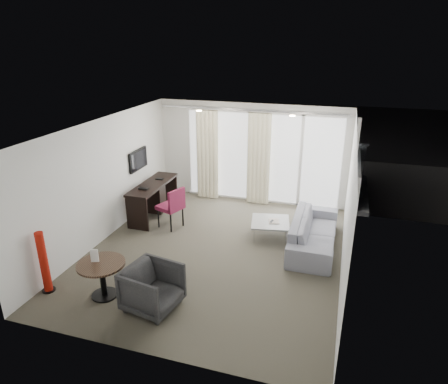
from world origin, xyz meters
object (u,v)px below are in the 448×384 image
(tub_armchair, at_px, (153,288))
(desk_chair, at_px, (170,207))
(rattan_chair_b, at_px, (330,177))
(sofa, at_px, (314,232))
(round_table, at_px, (103,280))
(coffee_table, at_px, (270,229))
(desk, at_px, (154,200))
(red_lamp, at_px, (44,262))
(rattan_chair_a, at_px, (287,169))

(tub_armchair, bearing_deg, desk_chair, 28.73)
(tub_armchair, relative_size, rattan_chair_b, 1.11)
(tub_armchair, bearing_deg, sofa, -28.78)
(round_table, distance_m, tub_armchair, 0.95)
(desk_chair, height_order, coffee_table, desk_chair)
(desk, bearing_deg, sofa, -6.38)
(red_lamp, distance_m, tub_armchair, 1.98)
(desk, height_order, desk_chair, desk_chair)
(sofa, relative_size, rattan_chair_b, 3.03)
(round_table, height_order, red_lamp, red_lamp)
(desk_chair, bearing_deg, tub_armchair, -51.05)
(sofa, xyz_separation_m, rattan_chair_a, (-1.16, 3.82, 0.09))
(desk_chair, relative_size, rattan_chair_b, 1.31)
(desk_chair, relative_size, coffee_table, 1.20)
(round_table, distance_m, rattan_chair_b, 7.24)
(desk, relative_size, tub_armchair, 2.17)
(red_lamp, height_order, sofa, red_lamp)
(desk, bearing_deg, round_table, -78.36)
(coffee_table, bearing_deg, desk, 174.95)
(coffee_table, bearing_deg, round_table, -127.34)
(round_table, relative_size, rattan_chair_a, 0.96)
(coffee_table, relative_size, rattan_chair_a, 0.98)
(tub_armchair, bearing_deg, round_table, 97.36)
(round_table, height_order, sofa, sofa)
(desk, relative_size, rattan_chair_b, 2.39)
(tub_armchair, distance_m, rattan_chair_a, 6.78)
(desk_chair, bearing_deg, rattan_chair_a, 81.53)
(desk_chair, distance_m, red_lamp, 3.12)
(desk_chair, xyz_separation_m, rattan_chair_b, (3.38, 3.62, -0.12))
(desk_chair, distance_m, coffee_table, 2.33)
(red_lamp, bearing_deg, tub_armchair, 3.50)
(round_table, bearing_deg, red_lamp, -170.93)
(rattan_chair_a, bearing_deg, round_table, -97.88)
(desk, relative_size, sofa, 0.79)
(desk, bearing_deg, rattan_chair_a, 50.93)
(sofa, distance_m, rattan_chair_b, 3.60)
(coffee_table, bearing_deg, rattan_chair_a, 93.27)
(rattan_chair_b, bearing_deg, desk_chair, -151.75)
(coffee_table, height_order, rattan_chair_b, rattan_chair_b)
(sofa, relative_size, rattan_chair_a, 2.72)
(red_lamp, distance_m, rattan_chair_a, 7.47)
(round_table, bearing_deg, desk_chair, 90.36)
(desk, relative_size, rattan_chair_a, 2.15)
(desk, relative_size, desk_chair, 1.83)
(sofa, bearing_deg, red_lamp, 125.00)
(coffee_table, xyz_separation_m, rattan_chair_a, (-0.21, 3.65, 0.23))
(sofa, bearing_deg, rattan_chair_b, -1.93)
(red_lamp, bearing_deg, desk_chair, 71.32)
(coffee_table, relative_size, rattan_chair_b, 1.09)
(red_lamp, distance_m, rattan_chair_b, 7.90)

